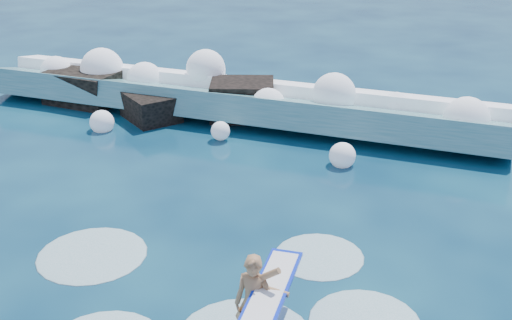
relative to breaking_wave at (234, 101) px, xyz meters
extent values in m
plane|color=#07233E|center=(1.36, -7.73, -0.52)|extent=(200.00, 200.00, 0.00)
cube|color=teal|center=(0.00, -0.16, -0.09)|extent=(17.16, 2.61, 1.43)
cube|color=white|center=(0.00, 0.64, 0.34)|extent=(17.16, 1.21, 0.67)
cube|color=black|center=(-5.42, -0.41, -0.06)|extent=(2.54, 1.98, 1.31)
cube|color=black|center=(-2.42, -1.21, -0.16)|extent=(2.29, 2.21, 1.01)
cube|color=black|center=(0.28, -0.01, -0.02)|extent=(2.43, 2.18, 1.41)
imported|color=#A5754D|center=(4.43, -10.12, 0.08)|extent=(0.67, 0.45, 1.83)
cube|color=#0C28CC|center=(4.71, -10.07, 0.40)|extent=(0.78, 2.54, 0.06)
cube|color=white|center=(4.71, -10.07, 0.42)|extent=(0.65, 2.32, 0.06)
sphere|color=white|center=(-6.73, -0.18, 0.36)|extent=(1.12, 1.12, 1.12)
sphere|color=white|center=(-4.96, 0.03, 0.57)|extent=(1.49, 1.49, 1.49)
sphere|color=white|center=(-3.32, 0.09, 0.33)|extent=(1.25, 1.25, 1.25)
sphere|color=white|center=(-1.30, 0.68, 0.76)|extent=(1.33, 1.33, 1.33)
sphere|color=white|center=(1.37, -0.59, 0.19)|extent=(1.09, 1.09, 1.09)
sphere|color=white|center=(3.32, -0.10, 0.62)|extent=(1.33, 1.33, 1.33)
sphere|color=white|center=(5.13, 0.45, 0.26)|extent=(0.91, 0.91, 0.91)
sphere|color=white|center=(7.23, -0.44, 0.41)|extent=(1.31, 1.31, 1.31)
sphere|color=white|center=(-3.37, -2.61, -0.26)|extent=(0.76, 0.76, 0.76)
sphere|color=white|center=(0.42, -2.15, -0.21)|extent=(0.57, 0.57, 0.57)
sphere|color=white|center=(4.23, -2.67, -0.24)|extent=(0.73, 0.73, 0.73)
ellipsoid|color=silver|center=(0.42, -8.93, -0.52)|extent=(2.28, 2.28, 0.11)
ellipsoid|color=silver|center=(4.85, -7.36, -0.52)|extent=(1.86, 1.86, 0.09)
camera|label=1|loc=(7.53, -18.42, 6.61)|focal=45.00mm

